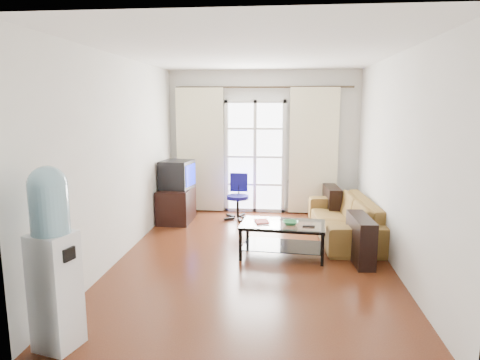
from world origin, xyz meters
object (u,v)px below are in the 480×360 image
object	(u,v)px
tv_stand	(176,205)
task_chair	(238,206)
sofa	(344,218)
coffee_table	(283,235)
crt_tv	(176,174)
water_cooler	(53,255)

from	to	relation	value
tv_stand	task_chair	distance (m)	1.11
sofa	task_chair	distance (m)	2.00
coffee_table	crt_tv	xyz separation A→B (m)	(-1.89, 1.63, 0.55)
tv_stand	crt_tv	size ratio (longest dim) A/B	1.34
sofa	water_cooler	size ratio (longest dim) A/B	1.37
tv_stand	task_chair	xyz separation A→B (m)	(1.07, 0.29, -0.06)
tv_stand	water_cooler	size ratio (longest dim) A/B	0.52
sofa	tv_stand	xyz separation A→B (m)	(-2.84, 0.65, -0.01)
coffee_table	water_cooler	xyz separation A→B (m)	(-1.91, -2.46, 0.53)
coffee_table	water_cooler	bearing A→B (deg)	-127.92
crt_tv	tv_stand	bearing A→B (deg)	-79.51
coffee_table	water_cooler	world-z (taller)	water_cooler
crt_tv	task_chair	size ratio (longest dim) A/B	0.74
crt_tv	water_cooler	size ratio (longest dim) A/B	0.38
coffee_table	tv_stand	world-z (taller)	tv_stand
sofa	crt_tv	world-z (taller)	crt_tv
coffee_table	crt_tv	world-z (taller)	crt_tv
tv_stand	sofa	bearing A→B (deg)	-12.46
tv_stand	crt_tv	world-z (taller)	crt_tv
task_chair	sofa	bearing A→B (deg)	-27.35
crt_tv	task_chair	world-z (taller)	crt_tv
tv_stand	crt_tv	bearing A→B (deg)	92.48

